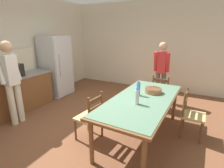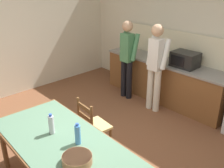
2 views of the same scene
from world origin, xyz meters
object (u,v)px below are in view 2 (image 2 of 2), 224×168
at_px(serving_bowl, 77,159).
at_px(chair_side_far_left, 93,126).
at_px(bottle_off_centre, 78,134).
at_px(dining_table, 64,148).
at_px(bottle_near_centre, 51,124).
at_px(microwave, 185,59).
at_px(person_at_sink, 127,56).
at_px(person_at_counter, 156,64).

xyz_separation_m(serving_bowl, chair_side_far_left, (-0.86, 0.90, -0.40)).
bearing_deg(bottle_off_centre, chair_side_far_left, 130.54).
xyz_separation_m(dining_table, bottle_near_centre, (-0.28, 0.01, 0.20)).
xyz_separation_m(microwave, serving_bowl, (0.76, -3.19, -0.20)).
relative_size(serving_bowl, person_at_sink, 0.19).
distance_m(microwave, person_at_counter, 0.61).
height_order(microwave, dining_table, microwave).
relative_size(dining_table, chair_side_far_left, 2.49).
relative_size(microwave, serving_bowl, 1.56).
bearing_deg(serving_bowl, dining_table, 166.99).
bearing_deg(chair_side_far_left, person_at_sink, -55.71).
height_order(microwave, bottle_off_centre, microwave).
height_order(bottle_off_centre, person_at_sink, person_at_sink).
bearing_deg(microwave, bottle_off_centre, -80.69).
xyz_separation_m(bottle_off_centre, chair_side_far_left, (-0.59, 0.69, -0.47)).
distance_m(person_at_sink, person_at_counter, 0.78).
height_order(dining_table, person_at_counter, person_at_counter).
height_order(chair_side_far_left, person_at_counter, person_at_counter).
xyz_separation_m(person_at_sink, person_at_counter, (0.78, -0.02, 0.02)).
height_order(microwave, person_at_counter, person_at_counter).
bearing_deg(person_at_sink, bottle_near_centre, -155.27).
relative_size(dining_table, bottle_near_centre, 8.40).
distance_m(chair_side_far_left, person_at_counter, 1.87).
relative_size(chair_side_far_left, person_at_counter, 0.52).
xyz_separation_m(dining_table, serving_bowl, (0.39, -0.09, 0.12)).
height_order(microwave, serving_bowl, microwave).
relative_size(bottle_off_centre, person_at_counter, 0.15).
bearing_deg(chair_side_far_left, bottle_near_centre, 108.89).
bearing_deg(bottle_near_centre, person_at_sink, 114.73).
distance_m(dining_table, bottle_off_centre, 0.26).
relative_size(bottle_near_centre, person_at_counter, 0.15).
height_order(dining_table, bottle_off_centre, bottle_off_centre).
bearing_deg(chair_side_far_left, serving_bowl, 138.86).
distance_m(microwave, serving_bowl, 3.29).
height_order(bottle_near_centre, person_at_sink, person_at_sink).
xyz_separation_m(dining_table, person_at_counter, (-0.69, 2.58, 0.27)).
bearing_deg(microwave, serving_bowl, -76.60).
relative_size(bottle_near_centre, person_at_sink, 0.16).
relative_size(bottle_near_centre, chair_side_far_left, 0.30).
relative_size(microwave, person_at_counter, 0.28).
xyz_separation_m(microwave, person_at_sink, (-1.10, -0.50, -0.07)).
bearing_deg(bottle_off_centre, serving_bowl, -37.86).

